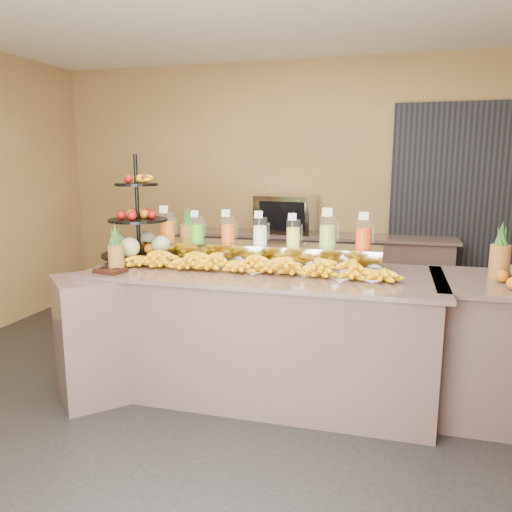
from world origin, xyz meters
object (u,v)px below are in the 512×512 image
at_px(pitcher_tray, 260,253).
at_px(condiment_caddy, 110,271).
at_px(banana_heap, 254,261).
at_px(oven_warmer, 286,214).
at_px(fruit_stand, 143,234).

bearing_deg(pitcher_tray, condiment_caddy, -146.03).
height_order(pitcher_tray, banana_heap, banana_heap).
bearing_deg(condiment_caddy, oven_warmer, 71.11).
height_order(fruit_stand, condiment_caddy, fruit_stand).
bearing_deg(banana_heap, oven_warmer, 95.21).
relative_size(banana_heap, condiment_caddy, 10.13).
bearing_deg(fruit_stand, banana_heap, 4.03).
xyz_separation_m(fruit_stand, condiment_caddy, (-0.02, -0.47, -0.20)).
height_order(pitcher_tray, fruit_stand, fruit_stand).
bearing_deg(condiment_caddy, pitcher_tray, 33.97).
bearing_deg(oven_warmer, fruit_stand, -108.46).
bearing_deg(banana_heap, condiment_caddy, -162.25).
xyz_separation_m(banana_heap, fruit_stand, (-0.95, 0.16, 0.14)).
height_order(banana_heap, oven_warmer, oven_warmer).
distance_m(pitcher_tray, banana_heap, 0.32).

